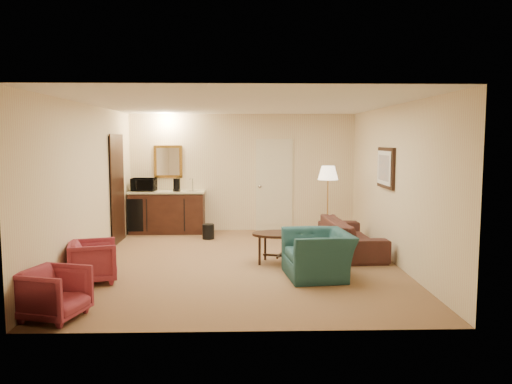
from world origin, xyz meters
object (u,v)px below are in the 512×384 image
rose_chair_far (54,291)px  wetbar_cabinet (167,212)px  coffee_maker (177,185)px  coffee_table (280,248)px  waste_bin (208,232)px  floor_lamp (328,203)px  microwave (144,183)px  rose_chair_near (93,259)px  sofa (351,231)px  teal_armchair (318,247)px

rose_chair_far → wetbar_cabinet: bearing=10.2°
wetbar_cabinet → coffee_maker: size_ratio=5.83×
coffee_table → waste_bin: bearing=122.1°
floor_lamp → microwave: bearing=165.7°
coffee_table → coffee_maker: bearing=126.6°
rose_chair_near → microwave: 3.87m
rose_chair_far → floor_lamp: (3.85, 4.29, 0.44)m
coffee_table → floor_lamp: floor_lamp is taller
sofa → coffee_maker: (-3.37, 1.93, 0.66)m
sofa → rose_chair_near: (-4.10, -1.77, -0.07)m
rose_chair_near → floor_lamp: bearing=-69.7°
sofa → microwave: bearing=61.2°
rose_chair_far → waste_bin: size_ratio=2.13×
floor_lamp → coffee_maker: (-3.12, 0.90, 0.30)m
sofa → coffee_table: size_ratio=2.27×
sofa → microwave: microwave is taller
sofa → coffee_table: 1.57m
coffee_table → wetbar_cabinet: bearing=128.7°
wetbar_cabinet → waste_bin: wetbar_cabinet is taller
rose_chair_near → rose_chair_far: bearing=164.2°
teal_armchair → rose_chair_near: teal_armchair is taller
waste_bin → microwave: size_ratio=0.60×
waste_bin → coffee_maker: coffee_maker is taller
sofa → wetbar_cabinet: bearing=58.1°
wetbar_cabinet → rose_chair_near: size_ratio=2.48×
sofa → waste_bin: 2.97m
wetbar_cabinet → sofa: size_ratio=0.80×
rose_chair_near → rose_chair_far: (0.00, -1.49, -0.01)m
waste_bin → coffee_maker: size_ratio=1.08×
wetbar_cabinet → teal_armchair: size_ratio=1.57×
sofa → floor_lamp: floor_lamp is taller
floor_lamp → teal_armchair: bearing=-102.6°
sofa → microwave: (-4.10, 2.02, 0.69)m
teal_armchair → floor_lamp: bearing=160.9°
floor_lamp → waste_bin: 2.50m
coffee_table → microwave: microwave is taller
wetbar_cabinet → rose_chair_near: bearing=-97.5°
microwave → wetbar_cabinet: bearing=4.7°
teal_armchair → rose_chair_far: 3.66m
rose_chair_near → coffee_table: rose_chair_near is taller
teal_armchair → coffee_maker: bearing=-150.9°
rose_chair_near → coffee_table: size_ratio=0.73×
wetbar_cabinet → rose_chair_far: 5.30m
sofa → rose_chair_near: 4.47m
floor_lamp → wetbar_cabinet: bearing=163.6°
rose_chair_near → waste_bin: 3.39m
wetbar_cabinet → sofa: (3.60, -2.02, -0.06)m
wetbar_cabinet → rose_chair_near: wetbar_cabinet is taller
floor_lamp → waste_bin: bearing=173.7°
floor_lamp → coffee_maker: size_ratio=5.41×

